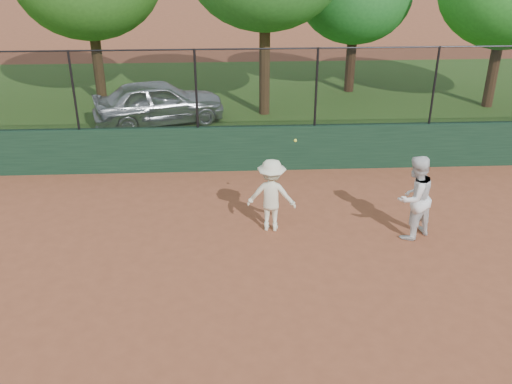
{
  "coord_description": "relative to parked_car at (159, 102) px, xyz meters",
  "views": [
    {
      "loc": [
        0.3,
        -7.84,
        6.17
      ],
      "look_at": [
        0.8,
        2.2,
        1.2
      ],
      "focal_mm": 40.0,
      "sensor_mm": 36.0,
      "label": 1
    }
  ],
  "objects": [
    {
      "name": "back_wall",
      "position": [
        1.93,
        -3.85,
        -0.1
      ],
      "size": [
        26.0,
        0.2,
        1.2
      ],
      "primitive_type": "cube",
      "color": "#183522",
      "rests_on": "ground"
    },
    {
      "name": "grass_strip",
      "position": [
        1.93,
        2.15,
        -0.7
      ],
      "size": [
        36.0,
        12.0,
        0.01
      ],
      "primitive_type": "cube",
      "color": "#2A5019",
      "rests_on": "ground"
    },
    {
      "name": "player_second",
      "position": [
        5.98,
        -7.47,
        0.2
      ],
      "size": [
        1.11,
        1.04,
        1.81
      ],
      "primitive_type": "imported",
      "rotation": [
        0.0,
        0.0,
        3.69
      ],
      "color": "white",
      "rests_on": "ground"
    },
    {
      "name": "parked_car",
      "position": [
        0.0,
        0.0,
        0.0
      ],
      "size": [
        4.41,
        2.73,
        1.4
      ],
      "primitive_type": "imported",
      "rotation": [
        0.0,
        0.0,
        1.85
      ],
      "color": "#B9BEC4",
      "rests_on": "ground"
    },
    {
      "name": "fence_assembly",
      "position": [
        1.9,
        -3.85,
        1.53
      ],
      "size": [
        26.0,
        0.06,
        2.0
      ],
      "color": "black",
      "rests_on": "back_wall"
    },
    {
      "name": "player_main",
      "position": [
        3.09,
        -7.02,
        0.1
      ],
      "size": [
        1.13,
        0.77,
        2.13
      ],
      "color": "#E9E6C6",
      "rests_on": "ground"
    },
    {
      "name": "ground",
      "position": [
        1.93,
        -9.85,
        -0.7
      ],
      "size": [
        80.0,
        80.0,
        0.0
      ],
      "primitive_type": "plane",
      "color": "brown",
      "rests_on": "ground"
    }
  ]
}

